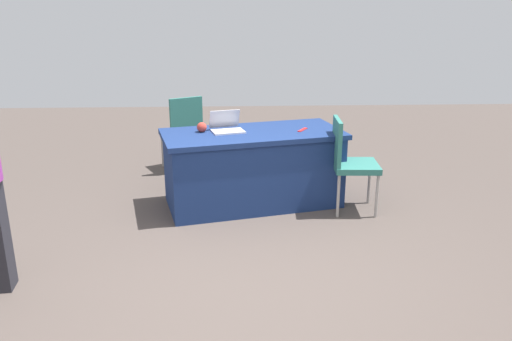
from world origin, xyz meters
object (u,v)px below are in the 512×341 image
object	(u,v)px
table_foreground	(253,168)
chair_tucked_right	(183,128)
scissors_red	(303,130)
yarn_ball	(202,127)
laptop_silver	(227,127)
chair_near_front	(349,159)

from	to	relation	value
table_foreground	chair_tucked_right	distance (m)	1.47
scissors_red	table_foreground	bearing A→B (deg)	-54.07
table_foreground	chair_tucked_right	xyz separation A→B (m)	(0.83, -1.21, 0.15)
yarn_ball	laptop_silver	bearing A→B (deg)	-174.61
table_foreground	scissors_red	bearing A→B (deg)	-174.97
laptop_silver	scissors_red	distance (m)	0.78
chair_tucked_right	chair_near_front	bearing A→B (deg)	-66.59
table_foreground	yarn_ball	distance (m)	0.68
chair_near_front	yarn_ball	distance (m)	1.52
chair_tucked_right	laptop_silver	size ratio (longest dim) A/B	2.47
chair_tucked_right	scissors_red	bearing A→B (deg)	-68.41
chair_tucked_right	yarn_ball	xyz separation A→B (m)	(-0.31, 1.20, 0.29)
table_foreground	chair_near_front	distance (m)	0.99
chair_near_front	yarn_ball	bearing A→B (deg)	-96.29
chair_near_front	chair_tucked_right	size ratio (longest dim) A/B	1.01
yarn_ball	scissors_red	world-z (taller)	yarn_ball
yarn_ball	scissors_red	distance (m)	1.04
chair_tucked_right	laptop_silver	distance (m)	1.33
chair_near_front	chair_tucked_right	world-z (taller)	chair_near_front
chair_tucked_right	yarn_ball	size ratio (longest dim) A/B	9.36
laptop_silver	yarn_ball	size ratio (longest dim) A/B	3.78
table_foreground	laptop_silver	xyz separation A→B (m)	(0.26, -0.03, 0.43)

